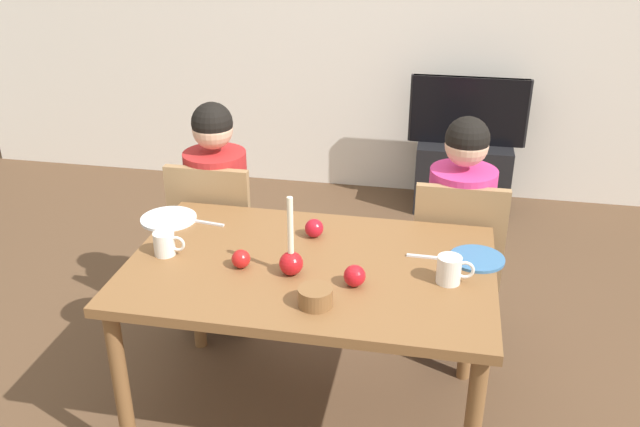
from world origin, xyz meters
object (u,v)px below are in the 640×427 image
chair_left (218,234)px  plate_left (169,219)px  mug_left (165,244)px  apple_by_left_plate (355,276)px  plate_right (477,259)px  candle_centerpiece (291,259)px  person_left_child (219,221)px  mug_right (450,270)px  dining_table (310,282)px  chair_right (456,256)px  apple_near_candle (314,228)px  bowl_walnuts (315,297)px  apple_by_right_mug (241,259)px  tv (468,111)px  tv_stand (462,176)px  person_right_child (457,242)px

chair_left → plate_left: size_ratio=3.74×
mug_left → apple_by_left_plate: (0.76, -0.09, -0.01)m
plate_right → mug_left: size_ratio=1.68×
candle_centerpiece → apple_by_left_plate: 0.25m
person_left_child → plate_left: 0.43m
mug_left → mug_right: size_ratio=0.94×
dining_table → apple_by_left_plate: bearing=-33.2°
plate_left → apple_by_left_plate: bearing=-23.7°
chair_right → apple_near_candle: size_ratio=11.63×
candle_centerpiece → bowl_walnuts: (0.13, -0.19, -0.03)m
plate_left → apple_by_right_mug: 0.55m
person_left_child → tv: size_ratio=1.48×
tv_stand → person_right_child: bearing=-91.6°
tv_stand → mug_left: bearing=-116.9°
chair_left → dining_table: bearing=-45.7°
mug_left → bowl_walnuts: bearing=-20.6°
candle_centerpiece → mug_left: (-0.52, 0.05, -0.02)m
tv_stand → apple_near_candle: bearing=-107.2°
candle_centerpiece → tv_stand: bearing=74.5°
tv → mug_left: tv is taller
dining_table → apple_by_right_mug: apple_by_right_mug is taller
chair_left → tv: size_ratio=1.14×
chair_left → apple_near_candle: chair_left is taller
candle_centerpiece → apple_near_candle: 0.32m
person_left_child → bowl_walnuts: person_left_child is taller
tv → mug_right: bearing=-92.1°
person_left_child → plate_left: bearing=-103.0°
apple_near_candle → person_left_child: bearing=143.7°
dining_table → tv: 2.38m
chair_right → candle_centerpiece: candle_centerpiece is taller
person_left_child → dining_table: bearing=-47.2°
chair_right → bowl_walnuts: chair_right is taller
chair_left → apple_by_right_mug: bearing=-63.3°
candle_centerpiece → apple_by_right_mug: 0.20m
chair_right → apple_by_right_mug: (-0.82, -0.68, 0.27)m
plate_right → chair_right: bearing=97.9°
candle_centerpiece → plate_left: 0.72m
candle_centerpiece → plate_left: (-0.63, 0.35, -0.06)m
tv_stand → apple_by_right_mug: bearing=-110.0°
bowl_walnuts → apple_by_right_mug: bearing=148.3°
tv → apple_by_right_mug: bearing=-109.9°
chair_right → plate_left: chair_right is taller
mug_right → apple_near_candle: bearing=154.7°
plate_right → apple_by_right_mug: (-0.88, -0.23, 0.03)m
person_left_child → plate_right: (1.22, -0.49, 0.19)m
candle_centerpiece → apple_by_left_plate: candle_centerpiece is taller
chair_right → apple_by_left_plate: 0.87m
mug_left → tv_stand: bearing=63.1°
plate_left → apple_by_right_mug: bearing=-37.8°
candle_centerpiece → mug_right: (0.58, 0.05, -0.01)m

